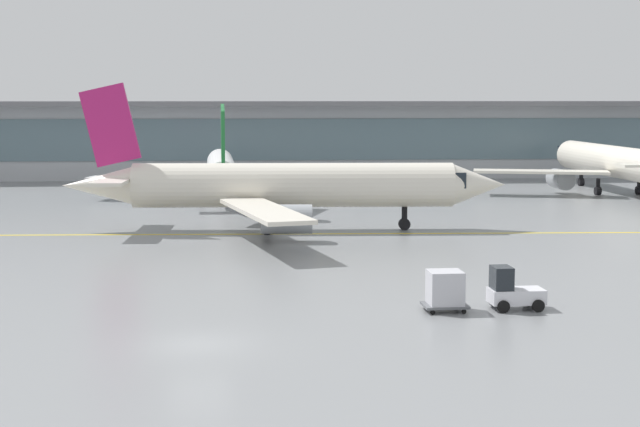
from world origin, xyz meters
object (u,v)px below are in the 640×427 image
at_px(baggage_tug, 512,291).
at_px(cargo_dolly_lead, 445,289).
at_px(gate_airplane_1, 221,170).
at_px(taxiing_regional_jet, 288,187).
at_px(gate_airplane_2, 613,162).

xyz_separation_m(baggage_tug, cargo_dolly_lead, (-3.28, -0.12, 0.16)).
bearing_deg(gate_airplane_1, baggage_tug, -166.09).
relative_size(taxiing_regional_jet, cargo_dolly_lead, 15.67).
distance_m(taxiing_regional_jet, baggage_tug, 29.98).
xyz_separation_m(gate_airplane_2, baggage_tug, (-25.78, -53.84, -2.39)).
relative_size(taxiing_regional_jet, baggage_tug, 12.76).
distance_m(baggage_tug, cargo_dolly_lead, 3.29).
relative_size(gate_airplane_2, cargo_dolly_lead, 15.31).
relative_size(gate_airplane_1, taxiing_regional_jet, 0.85).
xyz_separation_m(gate_airplane_1, cargo_dolly_lead, (11.94, -52.35, -1.80)).
bearing_deg(taxiing_regional_jet, gate_airplane_2, 38.47).
xyz_separation_m(gate_airplane_2, taxiing_regional_jet, (-35.35, -25.54, 0.08)).
bearing_deg(baggage_tug, gate_airplane_2, 62.27).
bearing_deg(gate_airplane_2, baggage_tug, 152.33).
distance_m(taxiing_regional_jet, cargo_dolly_lead, 29.20).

